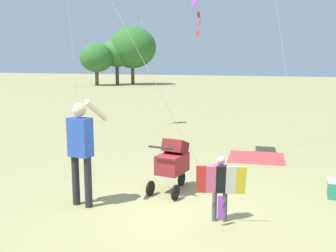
{
  "coord_description": "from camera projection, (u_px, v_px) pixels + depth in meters",
  "views": [
    {
      "loc": [
        1.82,
        -5.76,
        2.48
      ],
      "look_at": [
        -0.55,
        0.85,
        1.3
      ],
      "focal_mm": 41.39,
      "sensor_mm": 36.0,
      "label": 1
    }
  ],
  "objects": [
    {
      "name": "person_adult_flyer",
      "position": [
        81.0,
        145.0,
        6.56
      ],
      "size": [
        0.63,
        0.54,
        1.87
      ],
      "color": "#232328",
      "rests_on": "ground"
    },
    {
      "name": "treeline_distant",
      "position": [
        300.0,
        47.0,
        33.96
      ],
      "size": [
        35.67,
        6.72,
        6.06
      ],
      "color": "brown",
      "rests_on": "ground"
    },
    {
      "name": "child_with_butterfly_kite",
      "position": [
        220.0,
        183.0,
        5.94
      ],
      "size": [
        0.76,
        0.44,
        1.04
      ],
      "color": "#4C4C51",
      "rests_on": "ground"
    },
    {
      "name": "picnic_blanket",
      "position": [
        256.0,
        157.0,
        10.04
      ],
      "size": [
        1.54,
        1.47,
        0.02
      ],
      "primitive_type": "cube",
      "rotation": [
        0.0,
        0.0,
        0.11
      ],
      "color": "#CC3D3D",
      "rests_on": "ground"
    },
    {
      "name": "ground_plane",
      "position": [
        182.0,
        214.0,
        6.37
      ],
      "size": [
        120.0,
        120.0,
        0.0
      ],
      "primitive_type": "plane",
      "color": "#938E5B"
    },
    {
      "name": "stroller",
      "position": [
        173.0,
        161.0,
        7.37
      ],
      "size": [
        0.61,
        1.11,
        1.03
      ],
      "color": "black",
      "rests_on": "ground"
    }
  ]
}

